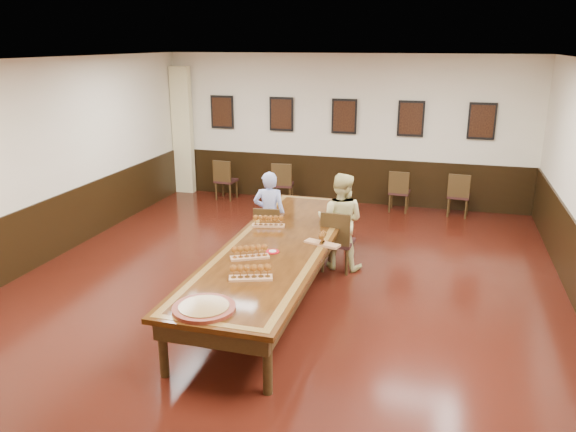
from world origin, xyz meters
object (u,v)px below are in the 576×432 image
(spare_chair_a, at_px, (226,179))
(spare_chair_d, at_px, (459,194))
(spare_chair_b, at_px, (283,183))
(chair_woman, at_px, (338,240))
(conference_table, at_px, (278,253))
(person_woman, at_px, (340,221))
(carved_platter, at_px, (204,308))
(person_man, at_px, (269,215))
(chair_man, at_px, (269,232))
(spare_chair_c, at_px, (399,191))

(spare_chair_a, height_order, spare_chair_d, spare_chair_a)
(spare_chair_b, bearing_deg, spare_chair_a, -8.93)
(chair_woman, xyz_separation_m, spare_chair_d, (1.83, 3.47, -0.03))
(conference_table, bearing_deg, person_woman, 61.35)
(carved_platter, bearing_deg, spare_chair_d, 68.47)
(spare_chair_b, xyz_separation_m, person_woman, (1.88, -3.26, 0.30))
(person_man, height_order, carved_platter, person_man)
(chair_man, relative_size, person_woman, 0.59)
(chair_man, bearing_deg, spare_chair_c, -126.69)
(spare_chair_b, height_order, person_woman, person_woman)
(chair_man, height_order, spare_chair_b, spare_chair_b)
(person_woman, relative_size, carved_platter, 2.13)
(chair_man, xyz_separation_m, carved_platter, (0.37, -3.40, 0.32))
(chair_man, height_order, person_woman, person_woman)
(person_man, height_order, person_woman, person_woman)
(person_man, bearing_deg, spare_chair_c, -127.58)
(chair_man, distance_m, spare_chair_c, 3.79)
(chair_woman, height_order, spare_chair_a, chair_woman)
(spare_chair_c, height_order, person_woman, person_woman)
(chair_woman, height_order, spare_chair_d, chair_woman)
(spare_chair_b, bearing_deg, chair_woman, 111.35)
(spare_chair_d, xyz_separation_m, carved_platter, (-2.64, -6.70, 0.32))
(spare_chair_d, bearing_deg, spare_chair_c, 4.30)
(spare_chair_a, height_order, person_man, person_man)
(spare_chair_d, bearing_deg, conference_table, 66.85)
(chair_woman, height_order, spare_chair_c, chair_woman)
(spare_chair_d, xyz_separation_m, conference_table, (-2.48, -4.55, 0.16))
(spare_chair_d, distance_m, person_man, 4.42)
(spare_chair_c, bearing_deg, chair_woman, 82.42)
(chair_woman, relative_size, spare_chair_c, 1.11)
(spare_chair_d, distance_m, person_woman, 3.84)
(chair_woman, distance_m, person_woman, 0.29)
(spare_chair_c, bearing_deg, carved_platter, 80.63)
(spare_chair_c, height_order, conference_table, spare_chair_c)
(spare_chair_a, bearing_deg, spare_chair_d, -175.14)
(chair_man, distance_m, spare_chair_b, 3.28)
(spare_chair_c, relative_size, person_man, 0.61)
(person_woman, bearing_deg, chair_woman, 90.00)
(spare_chair_d, bearing_deg, chair_man, 53.01)
(spare_chair_a, bearing_deg, person_woman, 138.48)
(person_man, xyz_separation_m, carved_platter, (0.39, -3.49, 0.05))
(conference_table, xyz_separation_m, carved_platter, (-0.17, -2.15, 0.16))
(person_woman, bearing_deg, spare_chair_c, -97.10)
(spare_chair_a, xyz_separation_m, person_woman, (3.22, -3.29, 0.31))
(chair_woman, relative_size, spare_chair_d, 1.08)
(spare_chair_a, relative_size, carved_platter, 1.27)
(spare_chair_b, relative_size, person_woman, 0.61)
(chair_man, relative_size, spare_chair_b, 0.97)
(chair_woman, relative_size, spare_chair_a, 1.07)
(spare_chair_c, height_order, spare_chair_d, spare_chair_d)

